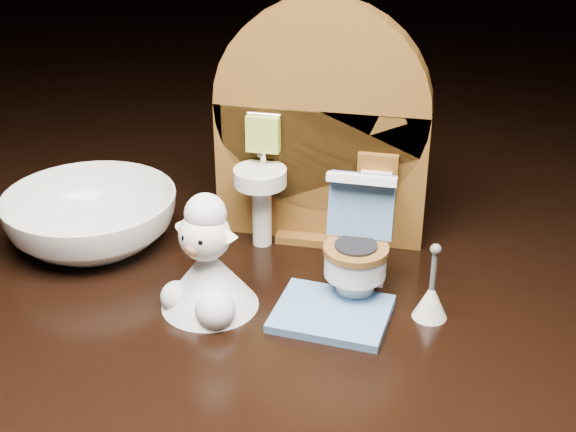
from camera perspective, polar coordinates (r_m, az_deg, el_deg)
backdrop_panel at (r=0.48m, az=2.24°, el=5.49°), size 0.13×0.05×0.15m
toy_toilet at (r=0.45m, az=5.02°, el=-2.44°), size 0.04×0.05×0.07m
bath_mat at (r=0.43m, az=3.13°, el=-6.95°), size 0.06×0.06×0.00m
toilet_brush at (r=0.44m, az=10.13°, el=-5.77°), size 0.02×0.02×0.04m
plush_lamb at (r=0.43m, az=-5.78°, el=-3.78°), size 0.05×0.05×0.07m
ceramic_bowl at (r=0.51m, az=-13.82°, el=-0.22°), size 0.12×0.12×0.03m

